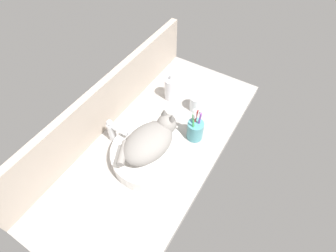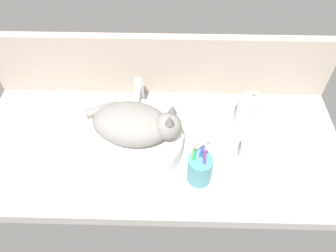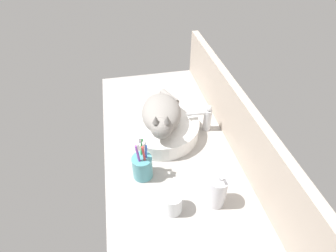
# 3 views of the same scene
# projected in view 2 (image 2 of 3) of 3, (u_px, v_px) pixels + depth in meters

# --- Properties ---
(ground_plane) EXTENTS (1.28, 0.58, 0.04)m
(ground_plane) POSITION_uv_depth(u_px,v_px,m) (159.00, 146.00, 1.17)
(ground_plane) COLOR #9E9993
(backsplash_panel) EXTENTS (1.28, 0.04, 0.25)m
(backsplash_panel) POSITION_uv_depth(u_px,v_px,m) (161.00, 65.00, 1.24)
(backsplash_panel) COLOR #AD9E8E
(backsplash_panel) RESTS_ON ground_plane
(sink_basin) EXTENTS (0.34, 0.34, 0.07)m
(sink_basin) POSITION_uv_depth(u_px,v_px,m) (133.00, 142.00, 1.11)
(sink_basin) COLOR white
(sink_basin) RESTS_ON ground_plane
(cat) EXTENTS (0.32, 0.21, 0.14)m
(cat) POSITION_uv_depth(u_px,v_px,m) (135.00, 124.00, 1.04)
(cat) COLOR gray
(cat) RESTS_ON sink_basin
(faucet) EXTENTS (0.04, 0.12, 0.14)m
(faucet) POSITION_uv_depth(u_px,v_px,m) (139.00, 93.00, 1.21)
(faucet) COLOR silver
(faucet) RESTS_ON ground_plane
(soap_dispenser) EXTENTS (0.07, 0.07, 0.16)m
(soap_dispenser) POSITION_uv_depth(u_px,v_px,m) (246.00, 112.00, 1.16)
(soap_dispenser) COLOR silver
(soap_dispenser) RESTS_ON ground_plane
(toothbrush_cup) EXTENTS (0.08, 0.08, 0.19)m
(toothbrush_cup) POSITION_uv_depth(u_px,v_px,m) (200.00, 168.00, 1.02)
(toothbrush_cup) COLOR teal
(toothbrush_cup) RESTS_ON ground_plane
(water_glass) EXTENTS (0.07, 0.07, 0.08)m
(water_glass) POSITION_uv_depth(u_px,v_px,m) (250.00, 152.00, 1.08)
(water_glass) COLOR white
(water_glass) RESTS_ON ground_plane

